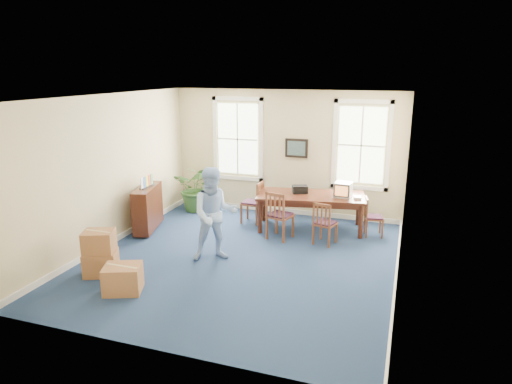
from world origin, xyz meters
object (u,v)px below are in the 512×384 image
(conference_table, at_px, (310,212))
(man, at_px, (214,214))
(chair_near_left, at_px, (280,215))
(cardboard_boxes, at_px, (114,251))
(potted_plant, at_px, (197,188))
(credenza, at_px, (148,210))
(crt_tv, at_px, (343,190))

(conference_table, xyz_separation_m, man, (-1.42, -2.37, 0.51))
(chair_near_left, relative_size, man, 0.59)
(man, bearing_deg, cardboard_boxes, -168.85)
(chair_near_left, height_order, potted_plant, potted_plant)
(credenza, relative_size, cardboard_boxes, 0.82)
(cardboard_boxes, bearing_deg, potted_plant, 93.74)
(man, relative_size, potted_plant, 1.49)
(chair_near_left, bearing_deg, potted_plant, -11.94)
(crt_tv, bearing_deg, chair_near_left, -140.03)
(chair_near_left, xyz_separation_m, potted_plant, (-2.67, 1.29, 0.08))
(crt_tv, distance_m, potted_plant, 3.94)
(crt_tv, xyz_separation_m, credenza, (-4.32, -1.37, -0.51))
(credenza, bearing_deg, conference_table, 5.12)
(crt_tv, height_order, credenza, crt_tv)
(crt_tv, xyz_separation_m, cardboard_boxes, (-3.64, -3.65, -0.57))
(potted_plant, height_order, cardboard_boxes, potted_plant)
(chair_near_left, bearing_deg, crt_tv, -130.05)
(man, xyz_separation_m, credenza, (-2.17, 1.05, -0.44))
(credenza, bearing_deg, man, -40.79)
(man, xyz_separation_m, potted_plant, (-1.76, 2.81, -0.31))
(crt_tv, xyz_separation_m, man, (-2.15, -2.42, -0.08))
(conference_table, relative_size, crt_tv, 6.07)
(chair_near_left, distance_m, potted_plant, 2.96)
(conference_table, xyz_separation_m, crt_tv, (0.73, 0.06, 0.59))
(potted_plant, bearing_deg, chair_near_left, -25.86)
(crt_tv, bearing_deg, man, -127.66)
(conference_table, height_order, man, man)
(cardboard_boxes, bearing_deg, man, 39.50)
(crt_tv, height_order, cardboard_boxes, crt_tv)
(chair_near_left, xyz_separation_m, cardboard_boxes, (-2.40, -2.75, -0.11))
(conference_table, distance_m, man, 2.81)
(crt_tv, distance_m, chair_near_left, 1.60)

